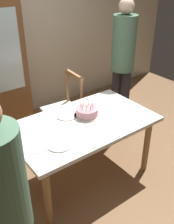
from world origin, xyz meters
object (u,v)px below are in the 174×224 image
object	(u,v)px
dining_table	(83,129)
plate_near_celebrant	(59,145)
person_celebrant	(3,208)
person_guest	(123,58)
birthday_cake	(87,112)
chair_spindle_back	(64,110)
plate_far_side	(67,116)

from	to	relation	value
dining_table	plate_near_celebrant	bearing A→B (deg)	-154.10
dining_table	person_celebrant	world-z (taller)	person_celebrant
dining_table	person_guest	bearing A→B (deg)	28.52
dining_table	birthday_cake	distance (m)	0.19
chair_spindle_back	person_guest	world-z (taller)	person_guest
plate_far_side	person_celebrant	bearing A→B (deg)	-137.66
plate_near_celebrant	chair_spindle_back	world-z (taller)	chair_spindle_back
dining_table	person_celebrant	xyz separation A→B (m)	(-1.12, -0.75, 0.30)
birthday_cake	plate_far_side	xyz separation A→B (m)	(-0.18, 0.13, -0.04)
plate_near_celebrant	chair_spindle_back	bearing A→B (deg)	56.18
birthday_cake	chair_spindle_back	size ratio (longest dim) A/B	0.29
dining_table	birthday_cake	world-z (taller)	birthday_cake
person_celebrant	person_guest	distance (m)	2.64
plate_far_side	birthday_cake	bearing A→B (deg)	-35.68
plate_near_celebrant	dining_table	bearing A→B (deg)	25.90
person_celebrant	plate_far_side	bearing A→B (deg)	42.34
dining_table	plate_far_side	xyz separation A→B (m)	(-0.08, 0.20, 0.10)
dining_table	person_guest	size ratio (longest dim) A/B	0.83
dining_table	chair_spindle_back	bearing A→B (deg)	73.03
plate_far_side	person_guest	distance (m)	1.31
person_guest	plate_far_side	bearing A→B (deg)	-161.07
birthday_cake	plate_far_side	distance (m)	0.22
birthday_cake	plate_far_side	world-z (taller)	birthday_cake
dining_table	birthday_cake	xyz separation A→B (m)	(0.10, 0.07, 0.14)
plate_near_celebrant	chair_spindle_back	size ratio (longest dim) A/B	0.23
dining_table	chair_spindle_back	size ratio (longest dim) A/B	1.58
dining_table	plate_far_side	distance (m)	0.24
dining_table	plate_near_celebrant	world-z (taller)	plate_near_celebrant
person_celebrant	chair_spindle_back	bearing A→B (deg)	48.23
birthday_cake	dining_table	bearing A→B (deg)	-145.20
plate_near_celebrant	plate_far_side	distance (m)	0.52
dining_table	chair_spindle_back	distance (m)	0.82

